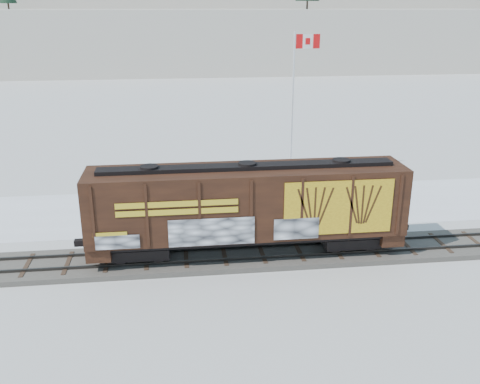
{
  "coord_description": "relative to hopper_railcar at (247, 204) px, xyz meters",
  "views": [
    {
      "loc": [
        -6.27,
        -25.34,
        12.64
      ],
      "look_at": [
        -2.8,
        3.0,
        2.68
      ],
      "focal_mm": 40.0,
      "sensor_mm": 36.0,
      "label": 1
    }
  ],
  "objects": [
    {
      "name": "ground",
      "position": [
        2.8,
        0.01,
        -3.04
      ],
      "size": [
        500.0,
        500.0,
        0.0
      ],
      "primitive_type": "plane",
      "color": "white",
      "rests_on": "ground"
    },
    {
      "name": "car_dark",
      "position": [
        4.95,
        8.03,
        -2.39
      ],
      "size": [
        4.36,
        1.96,
        1.24
      ],
      "primitive_type": "imported",
      "rotation": [
        0.0,
        0.0,
        1.62
      ],
      "color": "black",
      "rests_on": "parking_strip"
    },
    {
      "name": "car_white",
      "position": [
        2.15,
        7.24,
        -2.3
      ],
      "size": [
        4.57,
        2.91,
        1.42
      ],
      "primitive_type": "imported",
      "rotation": [
        0.0,
        0.0,
        1.22
      ],
      "color": "silver",
      "rests_on": "parking_strip"
    },
    {
      "name": "flagpole",
      "position": [
        5.24,
        13.09,
        0.97
      ],
      "size": [
        2.3,
        0.9,
        10.97
      ],
      "color": "silver",
      "rests_on": "ground"
    },
    {
      "name": "car_silver",
      "position": [
        -4.44,
        6.89,
        -2.15
      ],
      "size": [
        5.44,
        3.79,
        1.72
      ],
      "primitive_type": "imported",
      "rotation": [
        0.0,
        0.0,
        1.18
      ],
      "color": "#ACAFB4",
      "rests_on": "parking_strip"
    },
    {
      "name": "rail_track",
      "position": [
        2.8,
        0.01,
        -2.9
      ],
      "size": [
        50.0,
        3.4,
        0.43
      ],
      "color": "#59544C",
      "rests_on": "ground"
    },
    {
      "name": "parking_strip",
      "position": [
        2.8,
        7.51,
        -3.03
      ],
      "size": [
        40.0,
        8.0,
        0.03
      ],
      "primitive_type": "cube",
      "color": "white",
      "rests_on": "ground"
    },
    {
      "name": "hopper_railcar",
      "position": [
        0.0,
        0.0,
        0.0
      ],
      "size": [
        16.12,
        3.06,
        4.73
      ],
      "color": "black",
      "rests_on": "rail_track"
    },
    {
      "name": "hillside",
      "position": [
        2.75,
        139.8,
        11.33
      ],
      "size": [
        360.0,
        110.0,
        93.0
      ],
      "color": "white",
      "rests_on": "ground"
    }
  ]
}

